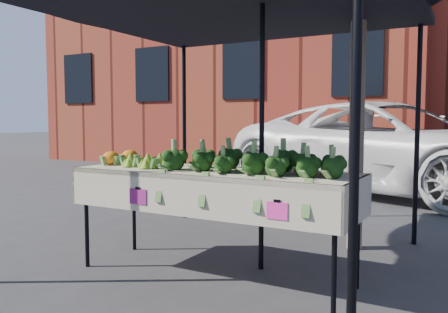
{
  "coord_description": "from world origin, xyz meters",
  "views": [
    {
      "loc": [
        1.96,
        -3.22,
        1.3
      ],
      "look_at": [
        0.08,
        0.27,
        1.0
      ],
      "focal_mm": 37.09,
      "sensor_mm": 36.0,
      "label": 1
    }
  ],
  "objects_px": {
    "canopy": "(230,114)",
    "table": "(213,224)",
    "vehicle": "(392,26)",
    "street_tree": "(359,33)"
  },
  "relations": [
    {
      "from": "table",
      "to": "canopy",
      "type": "bearing_deg",
      "value": 99.46
    },
    {
      "from": "table",
      "to": "street_tree",
      "type": "height_order",
      "value": "street_tree"
    },
    {
      "from": "vehicle",
      "to": "street_tree",
      "type": "bearing_deg",
      "value": -153.88
    },
    {
      "from": "street_tree",
      "to": "canopy",
      "type": "bearing_deg",
      "value": -133.24
    },
    {
      "from": "canopy",
      "to": "table",
      "type": "bearing_deg",
      "value": -80.54
    },
    {
      "from": "canopy",
      "to": "vehicle",
      "type": "bearing_deg",
      "value": 83.02
    },
    {
      "from": "canopy",
      "to": "vehicle",
      "type": "xyz_separation_m",
      "value": [
        0.62,
        5.05,
        1.63
      ]
    },
    {
      "from": "table",
      "to": "vehicle",
      "type": "relative_size",
      "value": 0.4
    },
    {
      "from": "vehicle",
      "to": "street_tree",
      "type": "xyz_separation_m",
      "value": [
        0.31,
        -4.07,
        -0.83
      ]
    },
    {
      "from": "canopy",
      "to": "street_tree",
      "type": "xyz_separation_m",
      "value": [
        0.93,
        0.98,
        0.81
      ]
    }
  ]
}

